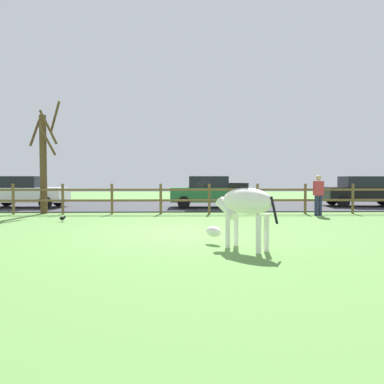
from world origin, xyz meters
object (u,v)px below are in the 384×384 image
(zebra, at_px, (244,206))
(parked_car_black, at_px, (363,191))
(visitor_near_fence, at_px, (318,193))
(parked_car_green, at_px, (210,192))
(bare_tree, at_px, (44,159))
(parked_car_white, at_px, (24,192))
(crow_on_grass, at_px, (63,218))

(zebra, xyz_separation_m, parked_car_black, (8.09, 10.63, -0.08))
(visitor_near_fence, bearing_deg, parked_car_green, 139.24)
(bare_tree, xyz_separation_m, parked_car_white, (-2.01, 2.59, -1.47))
(bare_tree, xyz_separation_m, zebra, (7.22, -7.73, -1.39))
(crow_on_grass, xyz_separation_m, parked_car_white, (-3.76, 5.49, 0.72))
(bare_tree, bearing_deg, crow_on_grass, -58.92)
(crow_on_grass, xyz_separation_m, visitor_near_fence, (9.64, 1.76, 0.78))
(bare_tree, height_order, parked_car_black, bare_tree)
(parked_car_white, height_order, parked_car_black, same)
(crow_on_grass, height_order, parked_car_white, parked_car_white)
(bare_tree, xyz_separation_m, crow_on_grass, (1.74, -2.89, -2.19))
(parked_car_white, bearing_deg, visitor_near_fence, -15.57)
(visitor_near_fence, bearing_deg, bare_tree, 174.29)
(parked_car_white, relative_size, parked_car_black, 0.98)
(zebra, height_order, parked_car_black, parked_car_black)
(zebra, distance_m, visitor_near_fence, 7.80)
(parked_car_black, bearing_deg, zebra, -127.28)
(parked_car_black, height_order, parked_car_green, same)
(zebra, xyz_separation_m, parked_car_white, (-9.23, 10.32, -0.08))
(crow_on_grass, relative_size, parked_car_white, 0.05)
(crow_on_grass, height_order, parked_car_green, parked_car_green)
(crow_on_grass, distance_m, visitor_near_fence, 9.83)
(zebra, distance_m, parked_car_black, 13.36)
(bare_tree, relative_size, visitor_near_fence, 2.92)
(parked_car_white, distance_m, parked_car_green, 9.30)
(parked_car_white, bearing_deg, zebra, -48.20)
(parked_car_black, bearing_deg, parked_car_green, -176.40)
(crow_on_grass, bearing_deg, bare_tree, 121.08)
(visitor_near_fence, bearing_deg, crow_on_grass, -169.67)
(crow_on_grass, bearing_deg, parked_car_white, 124.39)
(bare_tree, xyz_separation_m, parked_car_green, (7.29, 2.39, -1.47))
(parked_car_white, relative_size, visitor_near_fence, 2.45)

